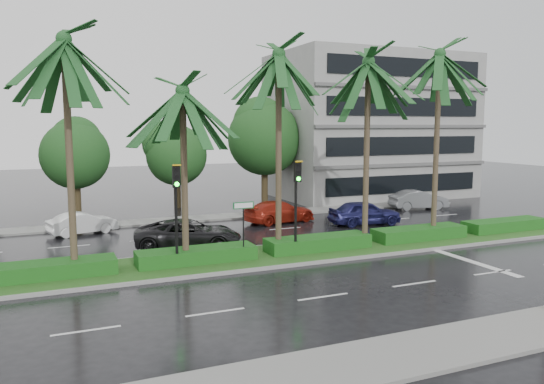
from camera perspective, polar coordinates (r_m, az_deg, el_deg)
name	(u,v)px	position (r m, az deg, el deg)	size (l,w,h in m)	color
ground	(269,263)	(23.65, -0.35, -7.70)	(120.00, 120.00, 0.00)	black
near_sidewalk	(417,352)	(15.26, 15.31, -16.30)	(40.00, 2.40, 0.12)	gray
far_sidewalk	(197,219)	(34.76, -8.05, -2.85)	(40.00, 2.00, 0.12)	gray
median	(260,257)	(24.53, -1.26, -6.97)	(36.00, 4.00, 0.15)	gray
hedge	(260,249)	(24.44, -1.27, -6.12)	(35.20, 1.40, 0.60)	#144513
lane_markings	(333,259)	(24.59, 6.63, -7.15)	(34.00, 13.06, 0.01)	silver
palm_row	(233,77)	(23.46, -4.22, 12.25)	(26.30, 4.20, 10.37)	#483E29
signal_median_left	(176,201)	(22.13, -10.25, -0.92)	(0.34, 0.42, 4.36)	black
signal_median_right	(297,194)	(23.95, 2.67, -0.21)	(0.34, 0.42, 4.36)	black
street_sign	(243,216)	(23.28, -3.09, -2.60)	(0.95, 0.09, 2.60)	black
bg_trees	(207,143)	(40.27, -7.04, 5.23)	(32.89, 5.76, 8.32)	#362A18
building	(369,126)	(46.85, 10.42, 6.98)	(16.00, 10.00, 12.00)	gray
car_white	(83,223)	(31.63, -19.70, -3.18)	(3.75, 1.31, 1.24)	white
car_darkgrey	(188,234)	(26.68, -8.98, -4.48)	(5.20, 2.40, 1.44)	black
car_red	(279,212)	(33.31, 0.81, -2.13)	(4.71, 1.91, 1.37)	maroon
car_blue	(365,213)	(33.03, 9.93, -2.19)	(4.42, 1.78, 1.51)	navy
car_grey	(419,200)	(40.04, 15.49, -0.80)	(4.21, 1.47, 1.39)	slate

